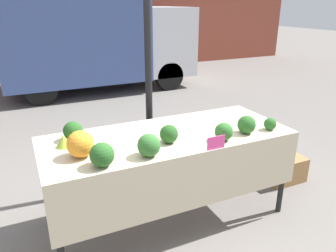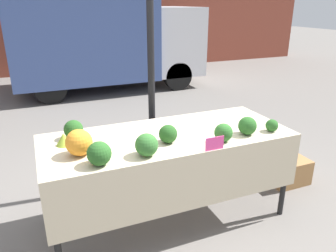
# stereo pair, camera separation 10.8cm
# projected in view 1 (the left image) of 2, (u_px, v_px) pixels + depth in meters

# --- Properties ---
(ground_plane) EXTENTS (40.00, 40.00, 0.00)m
(ground_plane) POSITION_uv_depth(u_px,v_px,m) (168.00, 216.00, 3.14)
(ground_plane) COLOR slate
(tent_pole) EXTENTS (0.07, 0.07, 2.21)m
(tent_pole) POSITION_uv_depth(u_px,v_px,m) (149.00, 87.00, 3.35)
(tent_pole) COLOR black
(tent_pole) RESTS_ON ground_plane
(parked_truck) EXTENTS (4.17, 2.10, 2.41)m
(parked_truck) POSITION_uv_depth(u_px,v_px,m) (90.00, 33.00, 7.34)
(parked_truck) COLOR #384C84
(parked_truck) RESTS_ON ground_plane
(market_table) EXTENTS (2.15, 0.88, 0.84)m
(market_table) POSITION_uv_depth(u_px,v_px,m) (171.00, 148.00, 2.81)
(market_table) COLOR beige
(market_table) RESTS_ON ground_plane
(orange_cauliflower) EXTENTS (0.20, 0.20, 0.20)m
(orange_cauliflower) POSITION_uv_depth(u_px,v_px,m) (80.00, 144.00, 2.40)
(orange_cauliflower) COLOR orange
(orange_cauliflower) RESTS_ON market_table
(romanesco_head) EXTENTS (0.13, 0.13, 0.10)m
(romanesco_head) POSITION_uv_depth(u_px,v_px,m) (64.00, 141.00, 2.58)
(romanesco_head) COLOR #93B238
(romanesco_head) RESTS_ON market_table
(broccoli_head_0) EXTENTS (0.16, 0.16, 0.16)m
(broccoli_head_0) POSITION_uv_depth(u_px,v_px,m) (73.00, 131.00, 2.70)
(broccoli_head_0) COLOR #23511E
(broccoli_head_0) RESTS_ON market_table
(broccoli_head_1) EXTENTS (0.15, 0.15, 0.15)m
(broccoli_head_1) POSITION_uv_depth(u_px,v_px,m) (224.00, 132.00, 2.69)
(broccoli_head_1) COLOR #2D6628
(broccoli_head_1) RESTS_ON market_table
(broccoli_head_2) EXTENTS (0.15, 0.15, 0.15)m
(broccoli_head_2) POSITION_uv_depth(u_px,v_px,m) (169.00, 134.00, 2.65)
(broccoli_head_2) COLOR #23511E
(broccoli_head_2) RESTS_ON market_table
(broccoli_head_3) EXTENTS (0.17, 0.17, 0.17)m
(broccoli_head_3) POSITION_uv_depth(u_px,v_px,m) (149.00, 145.00, 2.41)
(broccoli_head_3) COLOR #336B2D
(broccoli_head_3) RESTS_ON market_table
(broccoli_head_4) EXTENTS (0.11, 0.11, 0.11)m
(broccoli_head_4) POSITION_uv_depth(u_px,v_px,m) (270.00, 124.00, 2.93)
(broccoli_head_4) COLOR #285B23
(broccoli_head_4) RESTS_ON market_table
(broccoli_head_5) EXTENTS (0.17, 0.17, 0.17)m
(broccoli_head_5) POSITION_uv_depth(u_px,v_px,m) (102.00, 155.00, 2.26)
(broccoli_head_5) COLOR #285B23
(broccoli_head_5) RESTS_ON market_table
(broccoli_head_6) EXTENTS (0.16, 0.16, 0.16)m
(broccoli_head_6) POSITION_uv_depth(u_px,v_px,m) (247.00, 125.00, 2.84)
(broccoli_head_6) COLOR #285B23
(broccoli_head_6) RESTS_ON market_table
(price_sign) EXTENTS (0.16, 0.01, 0.11)m
(price_sign) POSITION_uv_depth(u_px,v_px,m) (216.00, 143.00, 2.54)
(price_sign) COLOR #EF4793
(price_sign) RESTS_ON market_table
(produce_crate) EXTENTS (0.43, 0.31, 0.28)m
(produce_crate) POSITION_uv_depth(u_px,v_px,m) (284.00, 169.00, 3.73)
(produce_crate) COLOR #9E7042
(produce_crate) RESTS_ON ground_plane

